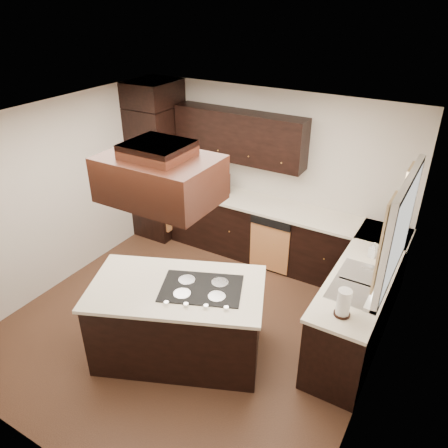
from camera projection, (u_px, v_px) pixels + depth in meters
The scene contains 30 objects.
floor at pixel (193, 323), 5.46m from camera, with size 4.20×4.20×0.02m, color brown.
ceiling at pixel (184, 125), 4.26m from camera, with size 4.20×4.20×0.02m, color white.
wall_back at pixel (270, 174), 6.46m from camera, with size 4.20×0.02×2.50m, color beige.
wall_front at pixel (29, 358), 3.26m from camera, with size 4.20×0.02×2.50m, color beige.
wall_left at pixel (58, 196), 5.80m from camera, with size 0.02×4.20×2.50m, color beige.
wall_right at pixel (383, 296), 3.92m from camera, with size 0.02×4.20×2.50m, color beige.
oven_column at pixel (159, 172), 7.03m from camera, with size 0.65×0.75×2.12m, color black.
wall_oven_face at pixel (176, 173), 6.85m from camera, with size 0.05×0.62×0.78m, color #D78B4F.
base_cabinets_back at pixel (261, 231), 6.59m from camera, with size 2.93×0.60×0.88m, color black.
base_cabinets_right at pixel (361, 302), 5.13m from camera, with size 0.60×2.40×0.88m, color black.
countertop_back at pixel (261, 204), 6.36m from camera, with size 2.93×0.63×0.04m, color beige.
countertop_right at pixel (366, 269), 4.91m from camera, with size 0.63×2.40×0.04m, color beige.
upper_cabinets at pixel (239, 136), 6.24m from camera, with size 2.00×0.34×0.72m, color black.
dishwasher_front at pixel (270, 248), 6.26m from camera, with size 0.60×0.05×0.72m, color #D78B4F.
window_frame at pixel (399, 230), 4.16m from camera, with size 0.06×1.32×1.12m, color silver.
window_pane at pixel (402, 231), 4.15m from camera, with size 0.00×1.20×1.00m, color white.
curtain_left at pixel (383, 244), 3.85m from camera, with size 0.02×0.34×0.90m, color beige.
curtain_right at pixel (402, 207), 4.48m from camera, with size 0.02×0.34×0.90m, color beige.
sink_rim at pixel (359, 283), 4.63m from camera, with size 0.52×0.84×0.01m, color silver.
island at pixel (179, 322), 4.82m from camera, with size 1.77×0.97×0.88m, color black.
island_top at pixel (176, 288), 4.60m from camera, with size 1.84×1.03×0.04m, color beige.
cooktop at pixel (201, 288), 4.56m from camera, with size 0.84×0.56×0.01m, color black.
range_hood at pixel (160, 179), 3.96m from camera, with size 1.05×0.72×0.42m, color black.
hood_duct at pixel (158, 150), 3.83m from camera, with size 0.55×0.50×0.13m, color black.
blender_base at pixel (188, 184), 6.84m from camera, with size 0.15×0.15×0.10m, color silver.
blender_pitcher at pixel (188, 173), 6.76m from camera, with size 0.13×0.13×0.26m, color silver.
spice_rack at pixel (218, 183), 6.61m from camera, with size 0.39×0.10×0.32m, color black.
mixing_bowl at pixel (190, 183), 6.91m from camera, with size 0.29×0.29×0.07m, color silver.
soap_bottle at pixel (373, 250), 5.05m from camera, with size 0.09×0.09×0.19m, color silver.
paper_towel at pixel (344, 303), 4.12m from camera, with size 0.13×0.13×0.29m, color silver.
Camera 1 is at (2.47, -3.42, 3.70)m, focal length 35.00 mm.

